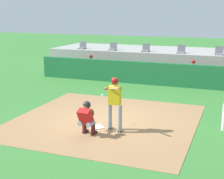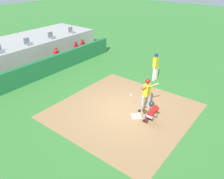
{
  "view_description": "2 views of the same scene",
  "coord_description": "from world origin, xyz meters",
  "px_view_note": "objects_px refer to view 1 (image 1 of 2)",
  "views": [
    {
      "loc": [
        4.34,
        -10.68,
        3.88
      ],
      "look_at": [
        0.0,
        0.7,
        1.0
      ],
      "focal_mm": 53.81,
      "sensor_mm": 36.0,
      "label": 1
    },
    {
      "loc": [
        -7.87,
        -5.42,
        6.4
      ],
      "look_at": [
        0.0,
        0.7,
        1.0
      ],
      "focal_mm": 36.19,
      "sensor_mm": 36.0,
      "label": 2
    }
  ],
  "objects_px": {
    "stadium_seat_3": "(181,51)",
    "batter_at_plate": "(114,101)",
    "catcher_crouched": "(87,117)",
    "stadium_seat_2": "(146,49)",
    "dugout_player_1": "(192,72)",
    "stadium_seat_1": "(113,48)",
    "dugout_player_0": "(90,66)",
    "home_plate": "(96,127)",
    "stadium_seat_4": "(219,52)",
    "stadium_seat_0": "(82,47)"
  },
  "relations": [
    {
      "from": "catcher_crouched",
      "to": "dugout_player_1",
      "type": "distance_m",
      "value": 9.12
    },
    {
      "from": "stadium_seat_0",
      "to": "stadium_seat_3",
      "type": "height_order",
      "value": "same"
    },
    {
      "from": "dugout_player_0",
      "to": "stadium_seat_4",
      "type": "relative_size",
      "value": 2.71
    },
    {
      "from": "stadium_seat_3",
      "to": "stadium_seat_4",
      "type": "xyz_separation_m",
      "value": [
        2.17,
        0.0,
        0.0
      ]
    },
    {
      "from": "batter_at_plate",
      "to": "dugout_player_0",
      "type": "relative_size",
      "value": 1.39
    },
    {
      "from": "batter_at_plate",
      "to": "stadium_seat_3",
      "type": "distance_m",
      "value": 10.29
    },
    {
      "from": "home_plate",
      "to": "stadium_seat_3",
      "type": "xyz_separation_m",
      "value": [
        1.08,
        10.18,
        1.51
      ]
    },
    {
      "from": "stadium_seat_2",
      "to": "stadium_seat_4",
      "type": "bearing_deg",
      "value": 0.0
    },
    {
      "from": "home_plate",
      "to": "dugout_player_1",
      "type": "relative_size",
      "value": 0.34
    },
    {
      "from": "batter_at_plate",
      "to": "home_plate",
      "type": "bearing_deg",
      "value": 172.58
    },
    {
      "from": "batter_at_plate",
      "to": "stadium_seat_0",
      "type": "bearing_deg",
      "value": 120.74
    },
    {
      "from": "stadium_seat_2",
      "to": "dugout_player_1",
      "type": "bearing_deg",
      "value": -32.8
    },
    {
      "from": "catcher_crouched",
      "to": "stadium_seat_4",
      "type": "relative_size",
      "value": 3.17
    },
    {
      "from": "stadium_seat_0",
      "to": "stadium_seat_2",
      "type": "xyz_separation_m",
      "value": [
        4.33,
        0.0,
        0.0
      ]
    },
    {
      "from": "stadium_seat_3",
      "to": "stadium_seat_2",
      "type": "bearing_deg",
      "value": 180.0
    },
    {
      "from": "stadium_seat_3",
      "to": "stadium_seat_1",
      "type": "bearing_deg",
      "value": 180.0
    },
    {
      "from": "stadium_seat_0",
      "to": "stadium_seat_4",
      "type": "bearing_deg",
      "value": 0.0
    },
    {
      "from": "batter_at_plate",
      "to": "stadium_seat_2",
      "type": "bearing_deg",
      "value": 99.8
    },
    {
      "from": "dugout_player_0",
      "to": "stadium_seat_0",
      "type": "distance_m",
      "value": 2.66
    },
    {
      "from": "home_plate",
      "to": "stadium_seat_4",
      "type": "xyz_separation_m",
      "value": [
        3.25,
        10.18,
        1.51
      ]
    },
    {
      "from": "dugout_player_1",
      "to": "dugout_player_0",
      "type": "bearing_deg",
      "value": 180.0
    },
    {
      "from": "catcher_crouched",
      "to": "batter_at_plate",
      "type": "bearing_deg",
      "value": 43.73
    },
    {
      "from": "stadium_seat_1",
      "to": "catcher_crouched",
      "type": "bearing_deg",
      "value": -73.38
    },
    {
      "from": "stadium_seat_2",
      "to": "stadium_seat_3",
      "type": "bearing_deg",
      "value": 0.0
    },
    {
      "from": "dugout_player_0",
      "to": "dugout_player_1",
      "type": "height_order",
      "value": "same"
    },
    {
      "from": "batter_at_plate",
      "to": "stadium_seat_0",
      "type": "xyz_separation_m",
      "value": [
        -6.11,
        10.27,
        0.5
      ]
    },
    {
      "from": "catcher_crouched",
      "to": "stadium_seat_3",
      "type": "xyz_separation_m",
      "value": [
        1.07,
        10.92,
        0.93
      ]
    },
    {
      "from": "dugout_player_0",
      "to": "stadium_seat_0",
      "type": "height_order",
      "value": "stadium_seat_0"
    },
    {
      "from": "stadium_seat_1",
      "to": "stadium_seat_3",
      "type": "height_order",
      "value": "same"
    },
    {
      "from": "stadium_seat_0",
      "to": "stadium_seat_1",
      "type": "distance_m",
      "value": 2.17
    },
    {
      "from": "dugout_player_0",
      "to": "stadium_seat_1",
      "type": "distance_m",
      "value": 2.31
    },
    {
      "from": "stadium_seat_3",
      "to": "batter_at_plate",
      "type": "bearing_deg",
      "value": -92.19
    },
    {
      "from": "stadium_seat_4",
      "to": "stadium_seat_0",
      "type": "bearing_deg",
      "value": 180.0
    },
    {
      "from": "home_plate",
      "to": "catcher_crouched",
      "type": "xyz_separation_m",
      "value": [
        0.01,
        -0.74,
        0.59
      ]
    },
    {
      "from": "dugout_player_0",
      "to": "stadium_seat_2",
      "type": "relative_size",
      "value": 2.71
    },
    {
      "from": "batter_at_plate",
      "to": "dugout_player_1",
      "type": "distance_m",
      "value": 8.36
    },
    {
      "from": "dugout_player_1",
      "to": "stadium_seat_1",
      "type": "relative_size",
      "value": 2.71
    },
    {
      "from": "batter_at_plate",
      "to": "stadium_seat_1",
      "type": "height_order",
      "value": "stadium_seat_1"
    },
    {
      "from": "dugout_player_1",
      "to": "stadium_seat_0",
      "type": "xyz_separation_m",
      "value": [
        -7.49,
        2.03,
        0.86
      ]
    },
    {
      "from": "catcher_crouched",
      "to": "dugout_player_0",
      "type": "distance_m",
      "value": 9.72
    },
    {
      "from": "home_plate",
      "to": "stadium_seat_0",
      "type": "xyz_separation_m",
      "value": [
        -5.42,
        10.18,
        1.51
      ]
    },
    {
      "from": "stadium_seat_2",
      "to": "stadium_seat_3",
      "type": "distance_m",
      "value": 2.17
    },
    {
      "from": "batter_at_plate",
      "to": "stadium_seat_1",
      "type": "xyz_separation_m",
      "value": [
        -3.94,
        10.27,
        0.5
      ]
    },
    {
      "from": "home_plate",
      "to": "stadium_seat_1",
      "type": "bearing_deg",
      "value": 107.71
    },
    {
      "from": "catcher_crouched",
      "to": "stadium_seat_2",
      "type": "relative_size",
      "value": 3.17
    },
    {
      "from": "dugout_player_0",
      "to": "dugout_player_1",
      "type": "relative_size",
      "value": 1.0
    },
    {
      "from": "dugout_player_0",
      "to": "stadium_seat_3",
      "type": "height_order",
      "value": "stadium_seat_3"
    },
    {
      "from": "stadium_seat_0",
      "to": "stadium_seat_2",
      "type": "relative_size",
      "value": 1.0
    },
    {
      "from": "dugout_player_0",
      "to": "stadium_seat_1",
      "type": "height_order",
      "value": "stadium_seat_1"
    },
    {
      "from": "stadium_seat_2",
      "to": "stadium_seat_1",
      "type": "bearing_deg",
      "value": 180.0
    }
  ]
}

